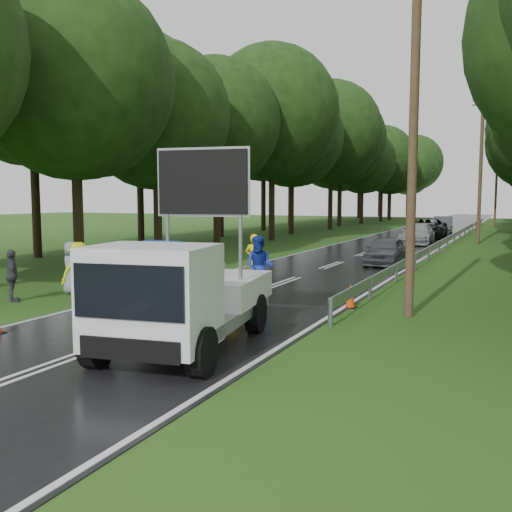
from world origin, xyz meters
The scene contains 23 objects.
ground centered at (0.00, 0.00, 0.00)m, with size 160.00×160.00×0.00m, color #1F4A15.
road centered at (0.00, 30.00, 0.01)m, with size 7.00×140.00×0.02m, color black.
guardrail centered at (3.70, 29.67, 0.55)m, with size 0.12×60.06×0.70m.
utility_pole_near centered at (5.20, 2.00, 5.06)m, with size 1.40×0.24×10.00m.
utility_pole_mid centered at (5.20, 28.00, 5.06)m, with size 1.40×0.24×10.00m.
utility_pole_far centered at (5.20, 54.00, 5.06)m, with size 1.40×0.24×10.00m.
tree_left_near centered at (-9.00, 2.00, 7.55)m, with size 7.92×7.92×11.52m.
police_sedan centered at (-1.97, 1.29, 0.83)m, with size 1.77×5.01×1.81m.
work_truck centered at (1.64, -3.44, 1.12)m, with size 3.06×5.47×4.14m.
barrier centered at (-0.21, 1.00, 0.78)m, with size 2.46×0.52×1.03m.
officer centered at (-0.67, 5.00, 0.92)m, with size 0.67×0.44×1.84m, color yellow.
civilian centered at (0.45, 3.00, 0.96)m, with size 0.93×0.73×1.92m, color #1A34AD.
bystander_left centered at (-4.09, 0.00, 0.89)m, with size 1.16×0.66×1.79m, color #DBEA0C.
bystander_mid centered at (-5.93, -0.83, 0.78)m, with size 0.91×0.38×1.56m, color #3A3C41.
bystander_right centered at (-5.28, 0.96, 0.85)m, with size 0.83×0.54×1.71m, color #848F9F.
queue_car_first centered at (2.21, 13.13, 0.66)m, with size 1.57×3.90×1.33m, color #404248.
queue_car_second centered at (1.57, 25.90, 0.69)m, with size 1.94×4.77×1.38m, color #919398.
queue_car_third centered at (1.30, 31.90, 0.78)m, with size 2.58×5.59×1.55m, color black.
queue_car_fourth centered at (1.60, 39.13, 0.73)m, with size 1.55×4.44×1.46m, color #393C40.
cone_center centered at (-1.00, 0.00, 0.35)m, with size 0.34×0.34×0.72m.
cone_far centered at (-0.20, 2.50, 0.38)m, with size 0.37×0.37×0.78m.
cone_left_mid centered at (-2.33, 2.88, 0.39)m, with size 0.38×0.38×0.80m.
cone_right centered at (3.50, 2.51, 0.33)m, with size 0.33×0.33×0.69m.
Camera 1 is at (7.77, -13.01, 3.10)m, focal length 40.00 mm.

